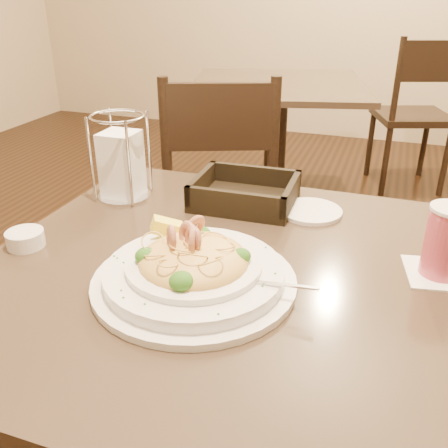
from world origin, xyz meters
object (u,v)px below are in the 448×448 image
(main_table, at_px, (221,359))
(pasta_bowl, at_px, (194,269))
(dining_chair_far, at_px, (416,111))
(butter_ramekin, at_px, (25,239))
(napkin_caddy, at_px, (121,163))
(dining_chair_near, at_px, (219,188))
(bread_basket, at_px, (245,195))
(background_table, at_px, (276,125))
(drink_glass, at_px, (446,242))
(side_plate, at_px, (311,211))

(main_table, height_order, pasta_bowl, pasta_bowl)
(dining_chair_far, relative_size, pasta_bowl, 2.31)
(main_table, height_order, butter_ramekin, butter_ramekin)
(main_table, bearing_deg, pasta_bowl, -107.41)
(main_table, height_order, napkin_caddy, napkin_caddy)
(dining_chair_near, xyz_separation_m, napkin_caddy, (-0.02, -0.64, 0.31))
(main_table, relative_size, napkin_caddy, 4.31)
(main_table, xyz_separation_m, bread_basket, (-0.04, 0.30, 0.25))
(main_table, bearing_deg, background_table, 100.47)
(dining_chair_near, relative_size, drink_glass, 6.72)
(main_table, relative_size, butter_ramekin, 11.92)
(main_table, relative_size, bread_basket, 3.73)
(butter_ramekin, bearing_deg, dining_chair_far, 72.72)
(background_table, height_order, dining_chair_far, dining_chair_far)
(napkin_caddy, height_order, side_plate, napkin_caddy)
(dining_chair_near, xyz_separation_m, side_plate, (0.44, -0.58, 0.22))
(dining_chair_near, xyz_separation_m, drink_glass, (0.71, -0.77, 0.28))
(bread_basket, bearing_deg, butter_ramekin, -135.26)
(dining_chair_near, height_order, side_plate, dining_chair_near)
(dining_chair_near, height_order, drink_glass, dining_chair_near)
(dining_chair_far, relative_size, butter_ramekin, 12.32)
(napkin_caddy, distance_m, side_plate, 0.47)
(dining_chair_far, height_order, side_plate, dining_chair_far)
(main_table, height_order, background_table, same)
(background_table, bearing_deg, drink_glass, -67.40)
(pasta_bowl, relative_size, butter_ramekin, 5.33)
(pasta_bowl, xyz_separation_m, bread_basket, (-0.02, 0.37, -0.01))
(main_table, xyz_separation_m, pasta_bowl, (-0.02, -0.07, 0.26))
(dining_chair_near, distance_m, bread_basket, 0.68)
(napkin_caddy, bearing_deg, pasta_bowl, -44.74)
(dining_chair_far, bearing_deg, drink_glass, 71.26)
(dining_chair_near, height_order, pasta_bowl, dining_chair_near)
(drink_glass, relative_size, napkin_caddy, 0.66)
(background_table, relative_size, napkin_caddy, 5.25)
(dining_chair_near, bearing_deg, napkin_caddy, 66.71)
(pasta_bowl, distance_m, drink_glass, 0.45)
(background_table, bearing_deg, pasta_bowl, -80.59)
(background_table, xyz_separation_m, pasta_bowl, (0.32, -1.95, 0.26))
(dining_chair_far, relative_size, napkin_caddy, 4.45)
(bread_basket, bearing_deg, pasta_bowl, -86.86)
(dining_chair_near, bearing_deg, pasta_bowl, 85.96)
(dining_chair_far, bearing_deg, side_plate, 64.03)
(drink_glass, bearing_deg, pasta_bowl, -156.33)
(napkin_caddy, height_order, butter_ramekin, napkin_caddy)
(background_table, height_order, butter_ramekin, butter_ramekin)
(background_table, relative_size, dining_chair_near, 1.18)
(bread_basket, xyz_separation_m, butter_ramekin, (-0.36, -0.35, -0.01))
(drink_glass, height_order, napkin_caddy, napkin_caddy)
(dining_chair_near, height_order, napkin_caddy, dining_chair_near)
(dining_chair_near, bearing_deg, side_plate, 105.69)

